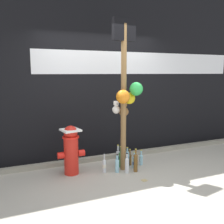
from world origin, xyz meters
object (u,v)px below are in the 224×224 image
object	(u,v)px
bottle_2	(121,159)
bottle_3	(136,162)
fire_hydrant	(71,149)
bottle_8	(134,162)
bottle_5	(141,159)
bottle_6	(104,165)
bottle_1	(118,157)
memorial_post	(126,88)
bottle_0	(130,159)
bottle_7	(127,165)
bottle_9	(127,158)
bottle_4	(117,165)

from	to	relation	value
bottle_2	bottle_3	xyz separation A→B (m)	(0.16, -0.29, 0.02)
bottle_2	fire_hydrant	bearing A→B (deg)	177.17
bottle_8	bottle_5	bearing A→B (deg)	25.56
fire_hydrant	bottle_6	bearing A→B (deg)	-17.83
bottle_1	bottle_8	distance (m)	0.32
memorial_post	bottle_1	bearing A→B (deg)	100.40
bottle_0	bottle_7	bearing A→B (deg)	-123.81
bottle_1	bottle_9	xyz separation A→B (m)	(0.13, -0.12, -0.00)
fire_hydrant	bottle_6	size ratio (longest dim) A/B	2.40
fire_hydrant	bottle_0	xyz separation A→B (m)	(1.11, -0.02, -0.32)
bottle_2	bottle_0	bearing A→B (deg)	6.72
bottle_1	bottle_3	world-z (taller)	bottle_3
fire_hydrant	bottle_4	size ratio (longest dim) A/B	2.61
memorial_post	bottle_8	distance (m)	1.36
bottle_0	bottle_1	world-z (taller)	bottle_1
bottle_3	bottle_9	xyz separation A→B (m)	(-0.03, 0.27, -0.02)
bottle_9	bottle_4	bearing A→B (deg)	-148.14
bottle_6	bottle_7	distance (m)	0.39
bottle_7	bottle_9	bearing A→B (deg)	63.35
bottle_0	bottle_1	distance (m)	0.22
memorial_post	bottle_9	world-z (taller)	memorial_post
memorial_post	bottle_6	xyz separation A→B (m)	(-0.40, 0.01, -1.33)
bottle_0	bottle_2	bearing A→B (deg)	-173.28
bottle_6	bottle_7	size ratio (longest dim) A/B	0.98
bottle_8	memorial_post	bearing A→B (deg)	178.67
bottle_2	bottle_4	distance (m)	0.25
bottle_3	bottle_6	bearing A→B (deg)	162.44
bottle_4	bottle_6	bearing A→B (deg)	162.13
fire_hydrant	bottle_7	xyz separation A→B (m)	(0.90, -0.34, -0.29)
bottle_2	bottle_9	world-z (taller)	bottle_2
fire_hydrant	bottle_7	world-z (taller)	fire_hydrant
bottle_6	bottle_7	xyz separation A→B (m)	(0.36, -0.16, 0.02)
memorial_post	bottle_2	world-z (taller)	memorial_post
bottle_3	bottle_5	distance (m)	0.36
bottle_5	bottle_8	bearing A→B (deg)	-154.44
bottle_4	bottle_6	world-z (taller)	bottle_6
bottle_0	bottle_7	xyz separation A→B (m)	(-0.21, -0.32, 0.03)
bottle_5	memorial_post	bearing A→B (deg)	-166.69
bottle_4	bottle_9	bearing A→B (deg)	31.86
bottle_0	bottle_1	bearing A→B (deg)	162.56
bottle_1	bottle_5	bearing A→B (deg)	-18.12
bottle_2	bottle_6	xyz separation A→B (m)	(-0.37, -0.13, -0.02)
bottle_4	bottle_8	size ratio (longest dim) A/B	1.05
bottle_6	bottle_7	world-z (taller)	bottle_7
bottle_7	bottle_2	bearing A→B (deg)	87.74
bottle_0	bottle_1	size ratio (longest dim) A/B	0.78
memorial_post	bottle_3	world-z (taller)	memorial_post
fire_hydrant	bottle_6	distance (m)	0.65
bottle_9	fire_hydrant	bearing A→B (deg)	176.11
bottle_1	bottle_4	distance (m)	0.32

